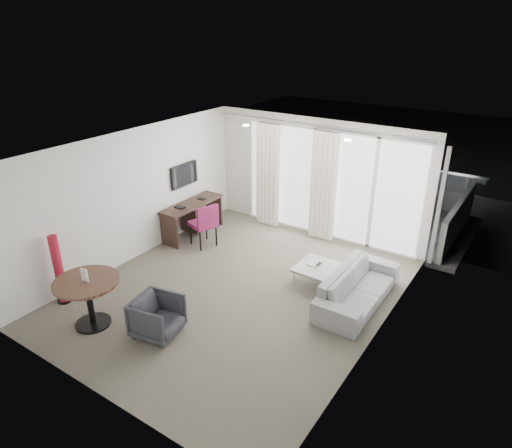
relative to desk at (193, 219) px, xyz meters
The scene contains 28 objects.
floor 2.65m from the desk, 31.90° to the right, with size 5.00×6.00×0.00m, color #5A5549.
ceiling 3.44m from the desk, 31.90° to the right, with size 5.00×6.00×0.00m, color white.
wall_left 1.69m from the desk, 101.05° to the right, with size 0.00×6.00×2.60m, color silver.
wall_right 5.01m from the desk, 16.35° to the right, with size 0.00×6.00×2.60m, color silver.
wall_front 5.01m from the desk, 63.07° to the right, with size 5.00×0.00×2.60m, color silver.
window_panel 3.10m from the desk, 32.28° to the left, with size 4.00×0.02×2.38m, color white, non-canonical shape.
window_frame 3.10m from the desk, 32.04° to the left, with size 4.10×0.06×2.44m, color white, non-canonical shape.
curtain_left 1.97m from the desk, 53.02° to the left, with size 0.60×0.20×2.38m, color white, non-canonical shape.
curtain_right 2.98m from the desk, 30.03° to the left, with size 0.60×0.20×2.38m, color white, non-canonical shape.
curtain_track 3.36m from the desk, 32.73° to the left, with size 4.80×0.04×0.04m, color #B2B2B7, non-canonical shape.
downlight_a 2.59m from the desk, ahead, with size 0.12×0.12×0.02m, color #FFE0B2.
downlight_b 4.09m from the desk, ahead, with size 0.12×0.12×0.02m, color #FFE0B2.
desk is the anchor object (origin of this frame).
tv 1.00m from the desk, 164.47° to the left, with size 0.05×0.80×0.50m, color black, non-canonical shape.
desk_chair 0.62m from the desk, 28.07° to the right, with size 0.53×0.49×0.97m, color maroon, non-canonical shape.
round_table 3.55m from the desk, 75.94° to the right, with size 1.01×1.01×0.81m, color #4A2E20, non-canonical shape.
menu_card 3.58m from the desk, 75.90° to the right, with size 0.12×0.02×0.22m, color white, non-canonical shape.
red_lamp 3.31m from the desk, 91.52° to the right, with size 0.25×0.25×1.25m, color #A3192B.
tub_armchair 3.59m from the desk, 57.86° to the right, with size 0.67×0.69×0.62m, color #2C2C34.
coffee_table 3.35m from the desk, ahead, with size 0.79×0.79×0.35m, color gray, non-canonical shape.
remote 3.29m from the desk, ahead, with size 0.05×0.15×0.02m, color black, non-canonical shape.
magazine 3.21m from the desk, ahead, with size 0.20×0.26×0.01m, color gray, non-canonical shape.
sofa 4.18m from the desk, ahead, with size 2.05×0.80×0.60m, color gray.
terrace_slab 4.03m from the desk, 50.91° to the left, with size 5.60×3.00×0.12m, color #4D4D50.
rattan_chair_a 4.24m from the desk, 43.11° to the left, with size 0.56×0.56×0.82m, color brown, non-canonical shape.
rattan_chair_b 5.36m from the desk, 44.14° to the left, with size 0.50×0.50×0.73m, color brown, non-canonical shape.
rattan_table 4.16m from the desk, 30.56° to the left, with size 0.49×0.49×0.49m, color brown, non-canonical shape.
balustrade 5.22m from the desk, 61.00° to the left, with size 5.50×0.06×1.05m, color #B2B2B7, non-canonical shape.
Camera 1 is at (4.13, -5.62, 4.47)m, focal length 32.00 mm.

